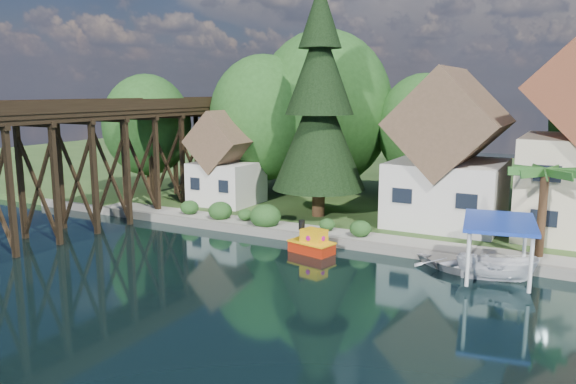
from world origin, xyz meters
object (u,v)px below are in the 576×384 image
(palm_tree, at_px, (545,175))
(boat_white_a, at_px, (452,262))
(trestle_bridge, at_px, (97,154))
(house_left, at_px, (449,159))
(tugboat, at_px, (312,244))
(conifer, at_px, (319,106))
(shed, at_px, (227,164))
(boat_canopy, at_px, (497,255))

(palm_tree, distance_m, boat_white_a, 7.10)
(trestle_bridge, relative_size, house_left, 4.01)
(tugboat, bearing_deg, trestle_bridge, -177.05)
(conifer, bearing_deg, tugboat, -67.46)
(shed, relative_size, tugboat, 2.58)
(trestle_bridge, height_order, tugboat, trestle_bridge)
(house_left, xyz_separation_m, palm_tree, (6.64, -6.06, 0.14))
(house_left, xyz_separation_m, boat_white_a, (2.41, -9.10, -4.70))
(conifer, distance_m, boat_canopy, 17.63)
(house_left, bearing_deg, palm_tree, -42.41)
(boat_white_a, bearing_deg, conifer, 89.20)
(house_left, distance_m, shed, 18.11)
(conifer, bearing_deg, boat_white_a, -30.63)
(boat_canopy, bearing_deg, boat_white_a, 159.39)
(trestle_bridge, bearing_deg, boat_white_a, 3.88)
(trestle_bridge, relative_size, palm_tree, 8.08)
(palm_tree, bearing_deg, conifer, 166.52)
(boat_white_a, bearing_deg, shed, 99.40)
(house_left, relative_size, boat_white_a, 2.58)
(trestle_bridge, xyz_separation_m, house_left, (23.00, 10.83, -0.21))
(trestle_bridge, relative_size, conifer, 2.57)
(boat_white_a, bearing_deg, palm_tree, -24.41)
(house_left, height_order, shed, house_left)
(shed, bearing_deg, house_left, 4.77)
(house_left, distance_m, boat_canopy, 11.79)
(shed, relative_size, boat_white_a, 1.83)
(trestle_bridge, bearing_deg, house_left, 25.21)
(trestle_bridge, height_order, palm_tree, trestle_bridge)
(conifer, relative_size, tugboat, 5.66)
(house_left, relative_size, conifer, 0.64)
(shed, bearing_deg, trestle_bridge, -118.19)
(trestle_bridge, distance_m, tugboat, 17.75)
(shed, xyz_separation_m, conifer, (8.91, -0.79, 4.95))
(palm_tree, bearing_deg, trestle_bridge, -170.87)
(palm_tree, xyz_separation_m, tugboat, (-12.55, -3.89, -4.67))
(tugboat, relative_size, boat_canopy, 0.54)
(house_left, bearing_deg, boat_canopy, -63.92)
(trestle_bridge, xyz_separation_m, boat_canopy, (27.92, 0.78, -3.94))
(shed, height_order, boat_canopy, shed)
(house_left, bearing_deg, shed, -175.23)
(palm_tree, relative_size, boat_canopy, 0.98)
(tugboat, xyz_separation_m, boat_canopy, (10.83, -0.10, 0.81))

